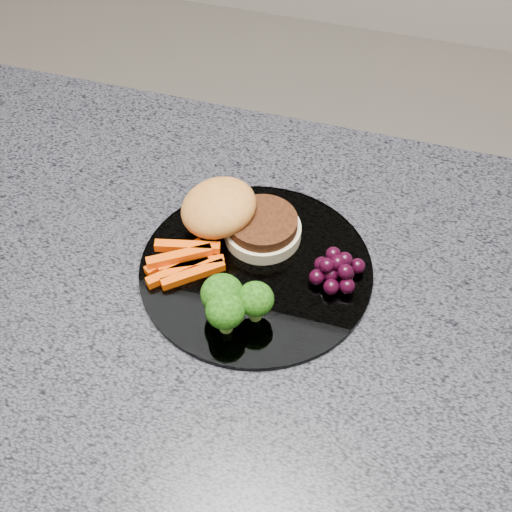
% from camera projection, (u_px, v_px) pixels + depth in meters
% --- Properties ---
extents(island_cabinet, '(1.20, 0.60, 0.86)m').
position_uv_depth(island_cabinet, '(223.00, 461.00, 1.15)').
color(island_cabinet, brown).
rests_on(island_cabinet, ground).
extents(countertop, '(1.20, 0.60, 0.04)m').
position_uv_depth(countertop, '(209.00, 291.00, 0.80)').
color(countertop, '#43434C').
rests_on(countertop, island_cabinet).
extents(plate, '(0.26, 0.26, 0.01)m').
position_uv_depth(plate, '(256.00, 269.00, 0.79)').
color(plate, white).
rests_on(plate, countertop).
extents(burger, '(0.16, 0.10, 0.05)m').
position_uv_depth(burger, '(234.00, 218.00, 0.81)').
color(burger, beige).
rests_on(burger, plate).
extents(carrot_sticks, '(0.09, 0.08, 0.02)m').
position_uv_depth(carrot_sticks, '(184.00, 261.00, 0.79)').
color(carrot_sticks, '#EE4C03').
rests_on(carrot_sticks, plate).
extents(broccoli, '(0.08, 0.06, 0.05)m').
position_uv_depth(broccoli, '(232.00, 301.00, 0.72)').
color(broccoli, '#619235').
rests_on(broccoli, plate).
extents(grape_bunch, '(0.06, 0.05, 0.03)m').
position_uv_depth(grape_bunch, '(337.00, 270.00, 0.77)').
color(grape_bunch, black).
rests_on(grape_bunch, plate).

